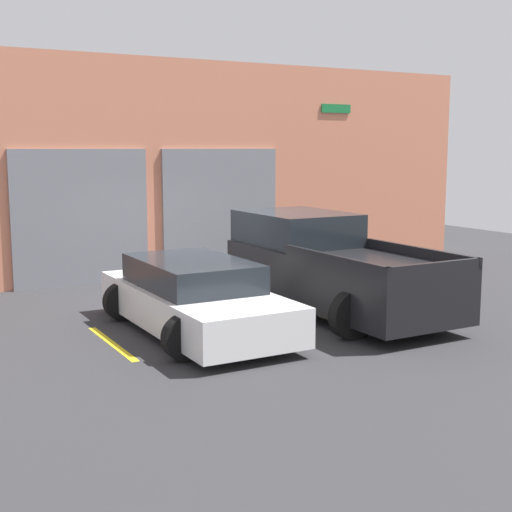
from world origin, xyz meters
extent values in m
plane|color=#2D2D30|center=(0.00, 0.00, 0.00)|extent=(28.00, 28.00, 0.00)
cube|color=#D17A5B|center=(0.00, 3.30, 2.52)|extent=(17.65, 0.60, 5.04)
cube|color=slate|center=(-1.90, 2.96, 1.49)|extent=(3.01, 0.08, 2.99)
cube|color=slate|center=(1.50, 2.96, 1.49)|extent=(3.01, 0.08, 2.99)
cube|color=#197238|center=(4.85, 2.97, 4.01)|extent=(0.90, 0.03, 0.22)
cube|color=black|center=(1.42, -1.99, 0.67)|extent=(1.90, 5.12, 0.91)
cube|color=#1E2328|center=(1.42, -0.58, 1.44)|extent=(1.75, 2.31, 0.63)
cube|color=black|center=(0.51, -3.14, 1.21)|extent=(0.08, 2.82, 0.18)
cube|color=black|center=(2.33, -3.14, 1.21)|extent=(0.08, 2.82, 0.18)
cube|color=black|center=(1.42, -4.51, 1.21)|extent=(1.90, 0.08, 0.18)
cylinder|color=black|center=(0.58, -0.40, 0.39)|extent=(0.78, 0.22, 0.78)
cylinder|color=black|center=(2.26, -0.40, 0.39)|extent=(0.78, 0.22, 0.78)
cylinder|color=black|center=(0.58, -3.58, 0.39)|extent=(0.78, 0.22, 0.78)
cylinder|color=black|center=(2.26, -3.58, 0.39)|extent=(0.78, 0.22, 0.78)
cube|color=white|center=(-1.42, -1.99, 0.45)|extent=(1.77, 4.44, 0.60)
cube|color=#1E2328|center=(-1.42, -1.88, 0.98)|extent=(1.56, 2.44, 0.45)
cylinder|color=black|center=(-2.20, -0.61, 0.34)|extent=(0.67, 0.22, 0.67)
cylinder|color=black|center=(-0.64, -0.61, 0.34)|extent=(0.67, 0.22, 0.67)
cylinder|color=black|center=(-2.20, -3.36, 0.34)|extent=(0.67, 0.22, 0.67)
cylinder|color=black|center=(-0.64, -3.36, 0.34)|extent=(0.67, 0.22, 0.67)
cube|color=gold|center=(-2.84, -1.99, 0.00)|extent=(0.12, 2.20, 0.01)
cube|color=gold|center=(0.00, -1.99, 0.00)|extent=(0.12, 2.20, 0.01)
cube|color=gold|center=(2.84, -1.99, 0.00)|extent=(0.12, 2.20, 0.01)
camera|label=1|loc=(-6.10, -12.46, 3.02)|focal=50.00mm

